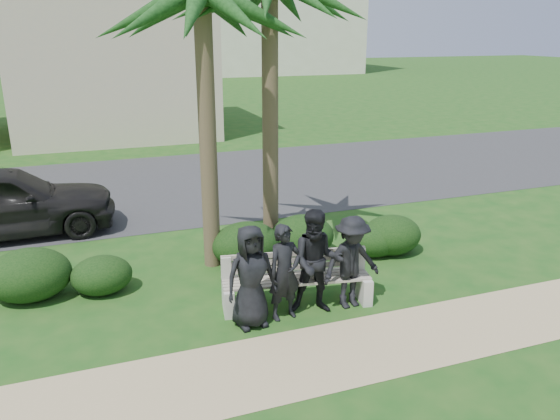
% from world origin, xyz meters
% --- Properties ---
extents(ground, '(160.00, 160.00, 0.00)m').
position_xyz_m(ground, '(0.00, 0.00, 0.00)').
color(ground, '#174B15').
rests_on(ground, ground).
extents(footpath, '(30.00, 1.60, 0.01)m').
position_xyz_m(footpath, '(0.00, -1.80, 0.00)').
color(footpath, tan).
rests_on(footpath, ground).
extents(asphalt_street, '(160.00, 8.00, 0.01)m').
position_xyz_m(asphalt_street, '(0.00, 8.00, 0.00)').
color(asphalt_street, '#2D2D30').
rests_on(asphalt_street, ground).
extents(stucco_bldg_right, '(8.40, 8.40, 7.30)m').
position_xyz_m(stucco_bldg_right, '(-1.00, 18.00, 3.66)').
color(stucco_bldg_right, beige).
rests_on(stucco_bldg_right, ground).
extents(park_bench, '(2.54, 0.97, 0.86)m').
position_xyz_m(park_bench, '(0.55, -0.23, 0.39)').
color(park_bench, '#9E9384').
rests_on(park_bench, ground).
extents(man_a, '(0.84, 0.58, 1.63)m').
position_xyz_m(man_a, '(-0.34, -0.61, 0.81)').
color(man_a, black).
rests_on(man_a, ground).
extents(man_b, '(0.63, 0.47, 1.56)m').
position_xyz_m(man_b, '(0.22, -0.57, 0.78)').
color(man_b, black).
rests_on(man_b, ground).
extents(man_c, '(1.01, 0.90, 1.73)m').
position_xyz_m(man_c, '(0.77, -0.55, 0.86)').
color(man_c, black).
rests_on(man_c, ground).
extents(man_d, '(1.06, 0.67, 1.57)m').
position_xyz_m(man_d, '(1.37, -0.58, 0.78)').
color(man_d, black).
rests_on(man_d, ground).
extents(hedge_a, '(1.39, 1.15, 0.90)m').
position_xyz_m(hedge_a, '(-3.61, 1.55, 0.45)').
color(hedge_a, black).
rests_on(hedge_a, ground).
extents(hedge_b, '(1.04, 0.86, 0.68)m').
position_xyz_m(hedge_b, '(-2.46, 1.35, 0.34)').
color(hedge_b, black).
rests_on(hedge_b, ground).
extents(hedge_c, '(1.34, 1.11, 0.87)m').
position_xyz_m(hedge_c, '(0.25, 1.66, 0.44)').
color(hedge_c, black).
rests_on(hedge_c, ground).
extents(hedge_d, '(1.33, 1.10, 0.87)m').
position_xyz_m(hedge_d, '(1.44, 1.70, 0.43)').
color(hedge_d, black).
rests_on(hedge_d, ground).
extents(hedge_e, '(1.05, 0.87, 0.69)m').
position_xyz_m(hedge_e, '(2.84, 1.21, 0.34)').
color(hedge_e, black).
rests_on(hedge_e, ground).
extents(hedge_f, '(1.25, 1.03, 0.81)m').
position_xyz_m(hedge_f, '(3.22, 1.20, 0.41)').
color(hedge_f, black).
rests_on(hedge_f, ground).
extents(car_a, '(4.71, 2.01, 1.59)m').
position_xyz_m(car_a, '(-4.30, 4.97, 0.79)').
color(car_a, black).
rests_on(car_a, ground).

